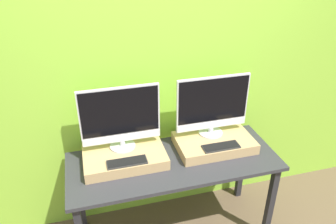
{
  "coord_description": "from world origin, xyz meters",
  "views": [
    {
      "loc": [
        -0.59,
        -1.63,
        2.3
      ],
      "look_at": [
        0.0,
        0.49,
        1.1
      ],
      "focal_mm": 35.0,
      "sensor_mm": 36.0,
      "label": 1
    }
  ],
  "objects": [
    {
      "name": "keyboard_left",
      "position": [
        -0.36,
        0.27,
        0.86
      ],
      "size": [
        0.29,
        0.1,
        0.01
      ],
      "color": "#2D2D2D",
      "rests_on": "wooden_riser_left"
    },
    {
      "name": "wooden_riser_right",
      "position": [
        0.36,
        0.4,
        0.81
      ],
      "size": [
        0.61,
        0.39,
        0.08
      ],
      "color": "tan",
      "rests_on": "workbench"
    },
    {
      "name": "keyboard_right",
      "position": [
        0.36,
        0.27,
        0.86
      ],
      "size": [
        0.29,
        0.1,
        0.01
      ],
      "color": "#2D2D2D",
      "rests_on": "wooden_riser_right"
    },
    {
      "name": "workbench",
      "position": [
        0.0,
        0.32,
        0.68
      ],
      "size": [
        1.62,
        0.64,
        0.77
      ],
      "color": "#2D2D33",
      "rests_on": "ground_plane"
    },
    {
      "name": "wall_back",
      "position": [
        0.0,
        0.71,
        1.3
      ],
      "size": [
        8.0,
        0.04,
        2.6
      ],
      "color": "#8CC638",
      "rests_on": "ground_plane"
    },
    {
      "name": "monitor_left",
      "position": [
        -0.36,
        0.48,
        1.11
      ],
      "size": [
        0.59,
        0.2,
        0.5
      ],
      "color": "silver",
      "rests_on": "wooden_riser_left"
    },
    {
      "name": "wooden_riser_left",
      "position": [
        -0.36,
        0.4,
        0.81
      ],
      "size": [
        0.61,
        0.39,
        0.08
      ],
      "color": "tan",
      "rests_on": "workbench"
    },
    {
      "name": "monitor_right",
      "position": [
        0.36,
        0.48,
        1.11
      ],
      "size": [
        0.59,
        0.2,
        0.5
      ],
      "color": "silver",
      "rests_on": "wooden_riser_right"
    }
  ]
}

